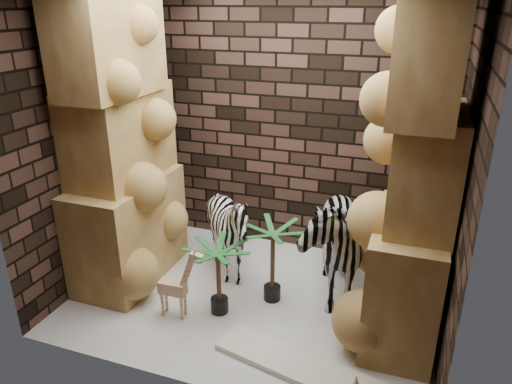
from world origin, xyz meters
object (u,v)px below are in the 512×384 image
at_px(surfboard, 297,366).
at_px(palm_front, 273,263).
at_px(zebra_left, 229,236).
at_px(palm_back, 219,279).
at_px(giraffe_toy, 172,280).
at_px(zebra_right, 328,229).

bearing_deg(surfboard, palm_front, 132.23).
relative_size(zebra_left, palm_back, 1.46).
distance_m(giraffe_toy, palm_back, 0.43).
bearing_deg(zebra_left, palm_front, -19.11).
distance_m(zebra_right, palm_front, 0.64).
xyz_separation_m(zebra_right, palm_back, (-0.89, -0.65, -0.37)).
distance_m(zebra_right, surfboard, 1.34).
distance_m(palm_back, surfboard, 1.09).
xyz_separation_m(palm_front, surfboard, (0.49, -0.86, -0.39)).
relative_size(zebra_right, zebra_left, 1.37).
bearing_deg(palm_front, palm_back, -138.47).
bearing_deg(palm_back, surfboard, -28.41).
xyz_separation_m(zebra_right, palm_front, (-0.47, -0.28, -0.32)).
distance_m(palm_front, palm_back, 0.56).
xyz_separation_m(palm_back, surfboard, (0.91, -0.49, -0.34)).
bearing_deg(zebra_right, surfboard, -105.82).
bearing_deg(zebra_left, giraffe_toy, -101.17).
bearing_deg(zebra_right, palm_back, -160.59).
relative_size(zebra_right, palm_front, 1.77).
height_order(palm_back, surfboard, palm_back).
relative_size(zebra_right, surfboard, 1.03).
height_order(zebra_left, palm_front, zebra_left).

